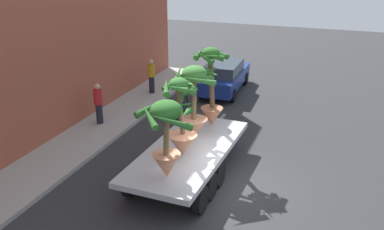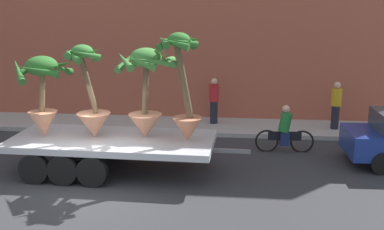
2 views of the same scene
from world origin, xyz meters
name	(u,v)px [view 1 (image 1 of 2)]	position (x,y,z in m)	size (l,w,h in m)	color
ground_plane	(226,187)	(0.00, 0.00, 0.00)	(60.00, 60.00, 0.00)	#2D2D30
sidewalk	(63,154)	(0.00, 6.10, 0.07)	(24.00, 2.20, 0.15)	#A39E99
building_facade	(4,15)	(0.00, 7.80, 4.89)	(24.00, 1.20, 9.78)	#9E4C38
flatbed_trailer	(185,158)	(0.05, 1.39, 0.76)	(6.63, 2.57, 0.98)	#B7BABF
potted_palm_rear	(167,135)	(-1.56, 1.29, 2.26)	(1.78, 1.78, 2.25)	tan
potted_palm_middle	(194,99)	(1.23, 1.53, 2.32)	(1.78, 1.67, 2.47)	tan
potted_palm_front	(181,126)	(-0.27, 1.39, 1.98)	(1.22, 1.16, 2.55)	tan
potted_palm_extra	(211,89)	(2.29, 1.29, 2.38)	(1.26, 1.21, 2.90)	#C17251
cyclist	(181,101)	(5.20, 3.63, 0.67)	(1.84, 0.36, 1.54)	black
parked_car	(224,76)	(9.10, 2.78, 0.83)	(4.63, 1.97, 1.58)	navy
pedestrian_near_gate	(98,103)	(2.82, 6.32, 1.04)	(0.36, 0.36, 1.71)	black
pedestrian_far_left	(151,76)	(7.19, 6.01, 1.04)	(0.36, 0.36, 1.71)	black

